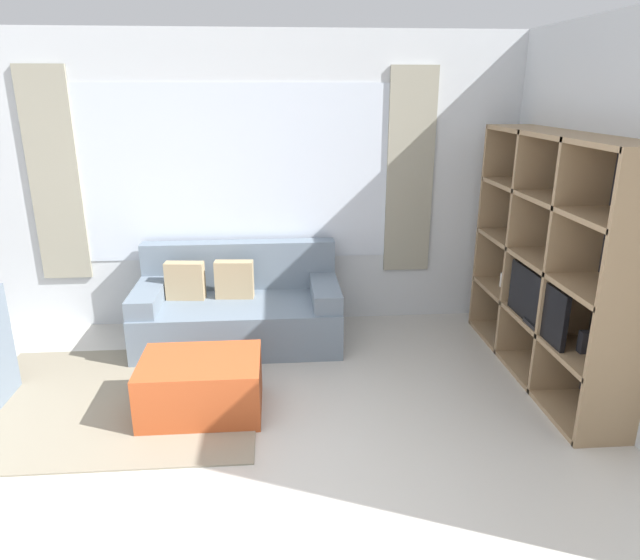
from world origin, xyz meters
The scene contains 7 objects.
ground_plane centered at (0.00, 0.00, 0.00)m, with size 16.00×16.00×0.00m, color beige.
wall_back centered at (0.00, 2.99, 1.36)m, with size 6.48×0.11×2.70m.
wall_right centered at (2.67, 1.48, 1.35)m, with size 0.07×4.15×2.70m, color silver.
area_rug centered at (-0.86, 1.46, 0.01)m, with size 2.08×1.71×0.01m, color gray.
shelving_unit centered at (2.47, 1.66, 0.94)m, with size 0.41×2.09×1.90m.
couch_main centered at (-0.01, 2.49, 0.30)m, with size 1.79×0.92×0.85m.
ottoman centered at (-0.20, 1.27, 0.20)m, with size 0.84×0.62×0.40m.
Camera 1 is at (0.35, -2.37, 2.20)m, focal length 32.00 mm.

